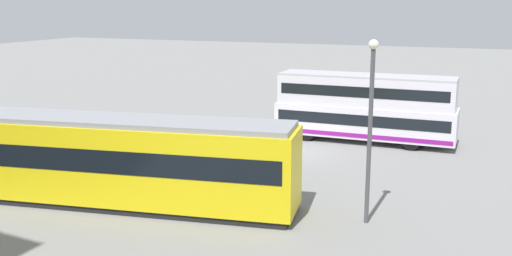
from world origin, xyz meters
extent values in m
plane|color=gray|center=(0.00, 0.00, 0.00)|extent=(160.00, 160.00, 0.00)
cube|color=silver|center=(-3.10, -3.85, 1.25)|extent=(10.28, 2.46, 1.80)
cube|color=silver|center=(-3.10, -3.85, 2.99)|extent=(9.97, 2.36, 1.66)
cube|color=black|center=(-3.10, -3.85, 1.47)|extent=(9.76, 2.49, 0.64)
cube|color=black|center=(-3.10, -3.85, 3.07)|extent=(9.46, 2.39, 0.60)
cube|color=#8C198C|center=(-3.10, -3.85, 0.60)|extent=(10.07, 2.50, 0.24)
cube|color=#B2B2B7|center=(-3.10, -3.85, 3.87)|extent=(9.97, 2.36, 0.10)
cylinder|color=black|center=(0.09, -3.85, 0.50)|extent=(1.00, 2.41, 1.00)
cylinder|color=black|center=(-5.92, -3.85, 0.50)|extent=(1.00, 2.41, 1.00)
cube|color=yellow|center=(4.31, 10.60, 1.80)|extent=(15.64, 4.95, 3.10)
cube|color=black|center=(4.31, 10.60, 2.11)|extent=(15.04, 4.89, 0.90)
cube|color=gray|center=(4.31, 10.60, 3.45)|extent=(15.30, 4.70, 0.20)
cube|color=black|center=(4.31, 10.60, 0.12)|extent=(15.32, 4.78, 0.25)
cylinder|color=black|center=(5.37, 3.46, 0.41)|extent=(0.14, 0.14, 0.81)
cylinder|color=black|center=(5.21, 3.31, 0.41)|extent=(0.14, 0.14, 0.81)
cylinder|color=maroon|center=(5.29, 3.39, 1.12)|extent=(0.45, 0.45, 0.62)
sphere|color=beige|center=(5.29, 3.39, 1.55)|extent=(0.22, 0.22, 0.22)
cylinder|color=#4C3F2D|center=(1.68, 9.89, 0.41)|extent=(0.14, 0.14, 0.82)
cylinder|color=#4C3F2D|center=(1.78, 10.09, 0.41)|extent=(0.14, 0.14, 0.82)
cylinder|color=black|center=(1.73, 9.99, 1.14)|extent=(0.43, 0.43, 0.64)
sphere|color=#8C6647|center=(1.73, 9.99, 1.57)|extent=(0.22, 0.22, 0.22)
cube|color=gray|center=(3.24, 4.72, 1.05)|extent=(7.63, 0.33, 0.06)
cube|color=gray|center=(3.24, 4.72, 0.55)|extent=(7.63, 0.33, 0.06)
cylinder|color=gray|center=(-0.57, 4.59, 0.53)|extent=(0.07, 0.07, 1.05)
cylinder|color=gray|center=(3.24, 4.72, 0.53)|extent=(0.07, 0.07, 1.05)
cylinder|color=gray|center=(7.06, 4.86, 0.53)|extent=(0.07, 0.07, 1.05)
cylinder|color=slate|center=(8.82, 4.88, 1.16)|extent=(0.10, 0.10, 2.32)
cube|color=#1999D8|center=(8.82, 4.92, 1.96)|extent=(1.15, 0.23, 0.52)
cylinder|color=#4C4C51|center=(-5.83, 8.80, 3.20)|extent=(0.16, 0.16, 6.39)
sphere|color=#F2EFCC|center=(-5.83, 8.80, 6.54)|extent=(0.36, 0.36, 0.36)
camera|label=1|loc=(-9.66, 29.04, 7.99)|focal=40.64mm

